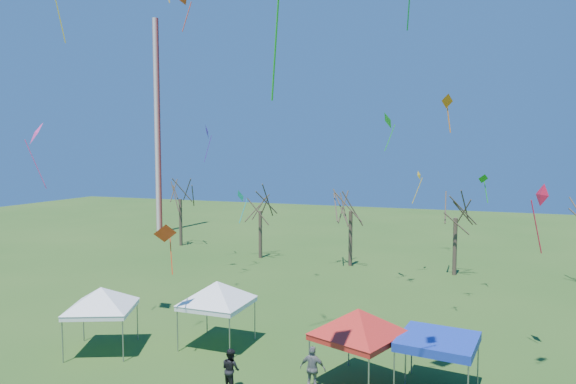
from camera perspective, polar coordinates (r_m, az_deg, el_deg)
name	(u,v)px	position (r m, az deg, el deg)	size (l,w,h in m)	color
radio_mast	(157,127)	(62.70, -14.30, 7.03)	(0.70, 0.70, 25.00)	silver
tree_0	(180,182)	(53.26, -11.91, 1.05)	(3.83, 3.83, 8.44)	#3D2D21
tree_1	(260,194)	(46.16, -3.11, -0.25)	(3.42, 3.42, 7.54)	#3D2D21
tree_2	(351,192)	(43.19, 7.01, 0.05)	(3.71, 3.71, 8.18)	#3D2D21
tree_3	(456,198)	(41.72, 18.18, -0.59)	(3.59, 3.59, 7.91)	#3D2D21
tent_white_west	(101,292)	(26.68, -20.07, -10.35)	(3.83, 3.83, 3.63)	gray
tent_white_mid	(217,286)	(26.03, -7.90, -10.26)	(4.26, 4.26, 3.76)	gray
tent_red	(358,314)	(21.68, 7.81, -13.27)	(4.01, 4.01, 3.78)	gray
tent_blue	(438,342)	(22.05, 16.31, -15.67)	(3.27, 3.27, 2.31)	gray
person_grey	(313,369)	(21.91, 2.78, -19.01)	(1.07, 0.45, 1.83)	slate
person_dark	(231,369)	(22.11, -6.38, -18.98)	(0.83, 0.64, 1.70)	black
kite_22	(419,177)	(40.66, 14.37, 1.66)	(0.78, 0.87, 2.55)	yellow
kite_2	(207,132)	(45.23, -8.94, 6.62)	(1.04, 1.30, 3.28)	#571AB9
kite_11	(388,120)	(36.32, 11.10, 7.80)	(1.11, 1.38, 2.73)	green
kite_1	(165,233)	(23.85, -13.48, -4.50)	(1.19, 1.16, 2.36)	red
kite_17	(541,196)	(25.99, 26.30, -0.42)	(0.76, 1.07, 3.29)	red
kite_18	(447,102)	(28.23, 17.25, 9.53)	(0.69, 0.70, 2.03)	orange
kite_14	(35,133)	(30.90, -26.25, 5.86)	(1.62, 1.51, 3.71)	#E73389
kite_13	(241,196)	(42.36, -5.24, -0.47)	(1.15, 1.05, 2.71)	#0DBFCB
kite_19	(483,179)	(36.47, 20.87, 1.32)	(0.85, 0.75, 1.95)	#16921B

